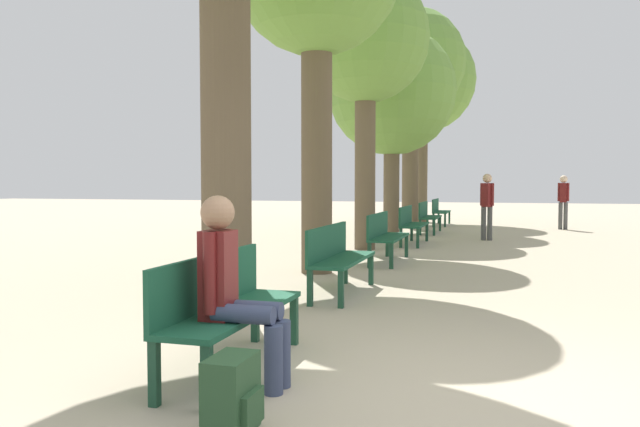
{
  "coord_description": "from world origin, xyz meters",
  "views": [
    {
      "loc": [
        0.42,
        -3.94,
        1.38
      ],
      "look_at": [
        -2.1,
        4.67,
        0.93
      ],
      "focal_mm": 35.0,
      "sensor_mm": 36.0,
      "label": 1
    }
  ],
  "objects_px": {
    "backpack": "(232,396)",
    "bench_row_2": "(384,233)",
    "bench_row_3": "(411,222)",
    "person_seated": "(234,286)",
    "bench_row_5": "(439,210)",
    "tree_row_2": "(365,43)",
    "tree_row_3": "(392,92)",
    "bench_row_1": "(337,254)",
    "tree_row_5": "(423,81)",
    "bench_row_0": "(224,302)",
    "tree_row_4": "(411,65)",
    "bench_row_4": "(427,215)",
    "pedestrian_mid": "(487,202)",
    "pedestrian_near": "(563,199)"
  },
  "relations": [
    {
      "from": "bench_row_1",
      "to": "bench_row_3",
      "type": "relative_size",
      "value": 1.0
    },
    {
      "from": "backpack",
      "to": "bench_row_0",
      "type": "bearing_deg",
      "value": 117.02
    },
    {
      "from": "tree_row_2",
      "to": "bench_row_1",
      "type": "bearing_deg",
      "value": -81.6
    },
    {
      "from": "bench_row_3",
      "to": "backpack",
      "type": "bearing_deg",
      "value": -87.11
    },
    {
      "from": "bench_row_1",
      "to": "tree_row_4",
      "type": "bearing_deg",
      "value": 93.74
    },
    {
      "from": "bench_row_0",
      "to": "person_seated",
      "type": "height_order",
      "value": "person_seated"
    },
    {
      "from": "bench_row_5",
      "to": "person_seated",
      "type": "distance_m",
      "value": 16.51
    },
    {
      "from": "bench_row_3",
      "to": "tree_row_5",
      "type": "bearing_deg",
      "value": 95.32
    },
    {
      "from": "bench_row_2",
      "to": "bench_row_3",
      "type": "height_order",
      "value": "same"
    },
    {
      "from": "bench_row_2",
      "to": "tree_row_3",
      "type": "xyz_separation_m",
      "value": [
        -0.76,
        5.12,
        3.15
      ]
    },
    {
      "from": "bench_row_1",
      "to": "bench_row_2",
      "type": "relative_size",
      "value": 1.0
    },
    {
      "from": "tree_row_4",
      "to": "backpack",
      "type": "bearing_deg",
      "value": -85.32
    },
    {
      "from": "backpack",
      "to": "bench_row_4",
      "type": "bearing_deg",
      "value": 92.23
    },
    {
      "from": "bench_row_4",
      "to": "bench_row_5",
      "type": "height_order",
      "value": "same"
    },
    {
      "from": "backpack",
      "to": "bench_row_2",
      "type": "bearing_deg",
      "value": 94.13
    },
    {
      "from": "bench_row_1",
      "to": "bench_row_5",
      "type": "distance_m",
      "value": 12.94
    },
    {
      "from": "tree_row_2",
      "to": "tree_row_3",
      "type": "relative_size",
      "value": 1.06
    },
    {
      "from": "bench_row_1",
      "to": "bench_row_5",
      "type": "xyz_separation_m",
      "value": [
        0.0,
        12.94,
        0.0
      ]
    },
    {
      "from": "bench_row_3",
      "to": "tree_row_4",
      "type": "xyz_separation_m",
      "value": [
        -0.76,
        5.21,
        4.43
      ]
    },
    {
      "from": "bench_row_0",
      "to": "bench_row_2",
      "type": "bearing_deg",
      "value": 90.0
    },
    {
      "from": "bench_row_3",
      "to": "pedestrian_mid",
      "type": "relative_size",
      "value": 1.08
    },
    {
      "from": "bench_row_4",
      "to": "tree_row_5",
      "type": "height_order",
      "value": "tree_row_5"
    },
    {
      "from": "bench_row_2",
      "to": "backpack",
      "type": "relative_size",
      "value": 3.99
    },
    {
      "from": "bench_row_1",
      "to": "tree_row_3",
      "type": "xyz_separation_m",
      "value": [
        -0.76,
        8.35,
        3.15
      ]
    },
    {
      "from": "tree_row_3",
      "to": "person_seated",
      "type": "relative_size",
      "value": 4.1
    },
    {
      "from": "backpack",
      "to": "pedestrian_mid",
      "type": "bearing_deg",
      "value": 85.06
    },
    {
      "from": "tree_row_2",
      "to": "backpack",
      "type": "xyz_separation_m",
      "value": [
        1.31,
        -9.47,
        -4.01
      ]
    },
    {
      "from": "bench_row_1",
      "to": "bench_row_3",
      "type": "height_order",
      "value": "same"
    },
    {
      "from": "tree_row_2",
      "to": "tree_row_5",
      "type": "relative_size",
      "value": 0.83
    },
    {
      "from": "pedestrian_near",
      "to": "person_seated",
      "type": "bearing_deg",
      "value": -102.39
    },
    {
      "from": "bench_row_0",
      "to": "tree_row_2",
      "type": "bearing_deg",
      "value": 95.19
    },
    {
      "from": "bench_row_4",
      "to": "tree_row_4",
      "type": "bearing_deg",
      "value": 111.11
    },
    {
      "from": "bench_row_1",
      "to": "backpack",
      "type": "distance_m",
      "value": 4.35
    },
    {
      "from": "bench_row_5",
      "to": "tree_row_2",
      "type": "xyz_separation_m",
      "value": [
        -0.76,
        -7.77,
        3.72
      ]
    },
    {
      "from": "person_seated",
      "to": "tree_row_3",
      "type": "bearing_deg",
      "value": 94.75
    },
    {
      "from": "bench_row_3",
      "to": "bench_row_4",
      "type": "xyz_separation_m",
      "value": [
        0.0,
        3.24,
        0.0
      ]
    },
    {
      "from": "bench_row_2",
      "to": "bench_row_5",
      "type": "relative_size",
      "value": 1.0
    },
    {
      "from": "bench_row_1",
      "to": "bench_row_3",
      "type": "bearing_deg",
      "value": 90.0
    },
    {
      "from": "bench_row_0",
      "to": "person_seated",
      "type": "distance_m",
      "value": 0.44
    },
    {
      "from": "bench_row_2",
      "to": "bench_row_3",
      "type": "bearing_deg",
      "value": 90.0
    },
    {
      "from": "bench_row_5",
      "to": "tree_row_3",
      "type": "relative_size",
      "value": 0.32
    },
    {
      "from": "bench_row_2",
      "to": "bench_row_3",
      "type": "distance_m",
      "value": 3.24
    },
    {
      "from": "tree_row_5",
      "to": "pedestrian_near",
      "type": "xyz_separation_m",
      "value": [
        4.43,
        -2.55,
        -4.01
      ]
    },
    {
      "from": "bench_row_3",
      "to": "pedestrian_mid",
      "type": "distance_m",
      "value": 2.22
    },
    {
      "from": "tree_row_5",
      "to": "bench_row_0",
      "type": "bearing_deg",
      "value": -87.56
    },
    {
      "from": "bench_row_3",
      "to": "person_seated",
      "type": "height_order",
      "value": "person_seated"
    },
    {
      "from": "bench_row_0",
      "to": "backpack",
      "type": "height_order",
      "value": "bench_row_0"
    },
    {
      "from": "person_seated",
      "to": "pedestrian_mid",
      "type": "xyz_separation_m",
      "value": [
        1.38,
        11.51,
        0.22
      ]
    },
    {
      "from": "pedestrian_near",
      "to": "bench_row_3",
      "type": "bearing_deg",
      "value": -123.03
    },
    {
      "from": "bench_row_5",
      "to": "tree_row_2",
      "type": "distance_m",
      "value": 8.65
    }
  ]
}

